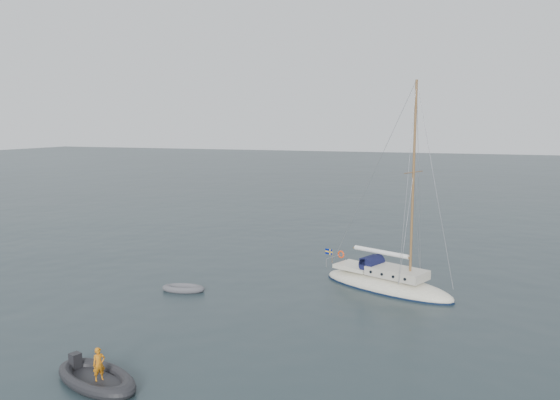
% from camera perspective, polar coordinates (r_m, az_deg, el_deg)
% --- Properties ---
extents(ground, '(300.00, 300.00, 0.00)m').
position_cam_1_polar(ground, '(30.20, 4.38, -9.92)').
color(ground, black).
rests_on(ground, ground).
extents(sailboat, '(8.49, 2.55, 12.08)m').
position_cam_1_polar(sailboat, '(31.62, 11.15, -7.50)').
color(sailboat, white).
rests_on(sailboat, ground).
extents(dinghy, '(2.44, 1.10, 0.35)m').
position_cam_1_polar(dinghy, '(31.30, -10.07, -9.08)').
color(dinghy, '#54545A').
rests_on(dinghy, ground).
extents(rib, '(4.01, 1.82, 1.42)m').
position_cam_1_polar(rib, '(21.66, -18.68, -17.15)').
color(rib, black).
rests_on(rib, ground).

